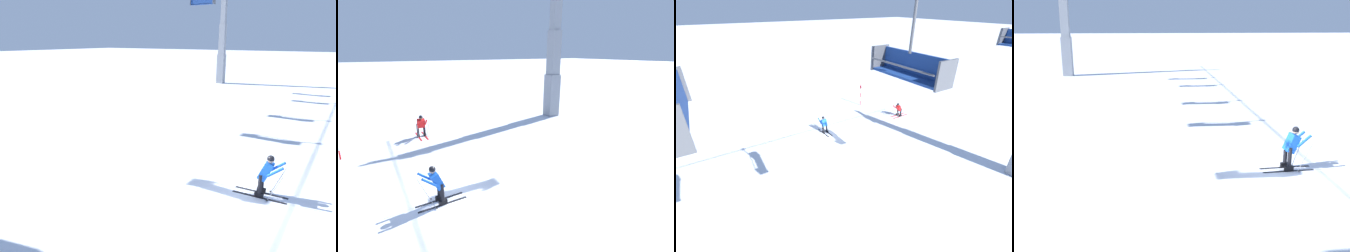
{
  "view_description": "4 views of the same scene",
  "coord_description": "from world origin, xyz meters",
  "views": [
    {
      "loc": [
        -7.99,
        -2.56,
        4.83
      ],
      "look_at": [
        -0.14,
        2.5,
        2.06
      ],
      "focal_mm": 31.13,
      "sensor_mm": 36.0,
      "label": 1
    },
    {
      "loc": [
        8.39,
        -2.31,
        5.02
      ],
      "look_at": [
        1.51,
        1.58,
        2.66
      ],
      "focal_mm": 26.99,
      "sensor_mm": 36.0,
      "label": 2
    },
    {
      "loc": [
        8.19,
        14.53,
        9.65
      ],
      "look_at": [
        0.22,
        1.76,
        1.52
      ],
      "focal_mm": 24.45,
      "sensor_mm": 36.0,
      "label": 3
    },
    {
      "loc": [
        -11.09,
        3.85,
        4.68
      ],
      "look_at": [
        0.38,
        2.89,
        1.6
      ],
      "focal_mm": 42.86,
      "sensor_mm": 36.0,
      "label": 4
    }
  ],
  "objects": [
    {
      "name": "ground_plane",
      "position": [
        0.0,
        0.0,
        0.0
      ],
      "size": [
        260.0,
        260.0,
        0.0
      ],
      "primitive_type": "plane",
      "color": "white"
    },
    {
      "name": "skier_distant_uphill",
      "position": [
        -6.75,
        0.4,
        0.77
      ],
      "size": [
        1.77,
        0.71,
        1.49
      ],
      "color": "red",
      "rests_on": "ground_plane"
    },
    {
      "name": "skier_carving_main",
      "position": [
        0.69,
        -0.63,
        0.8
      ],
      "size": [
        0.73,
        1.71,
        1.52
      ],
      "color": "black",
      "rests_on": "ground_plane"
    },
    {
      "name": "lift_tower_near",
      "position": [
        -7.16,
        10.66,
        4.23
      ],
      "size": [
        0.92,
        2.85,
        10.31
      ],
      "color": "gray",
      "rests_on": "ground_plane"
    }
  ]
}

